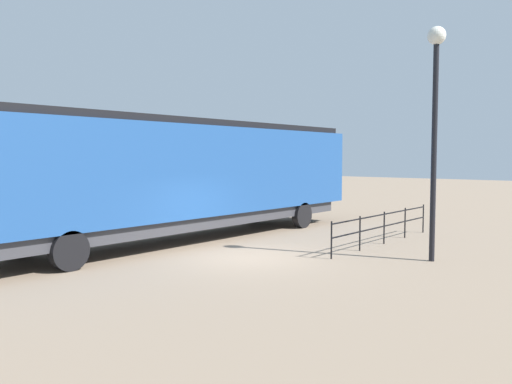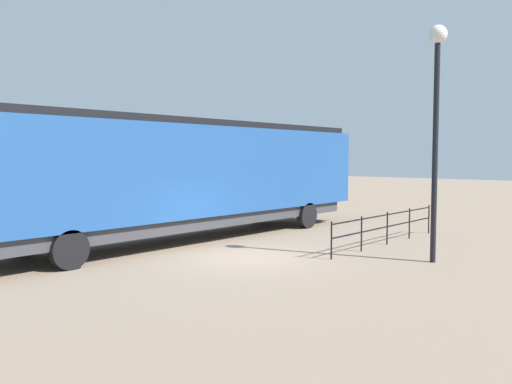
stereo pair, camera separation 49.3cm
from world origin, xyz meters
name	(u,v)px [view 1 (the left image)]	position (x,y,z in m)	size (l,w,h in m)	color
ground_plane	(247,257)	(0.00, 0.00, 0.00)	(120.00, 120.00, 0.00)	#84705B
locomotive	(196,173)	(-3.92, 1.62, 2.45)	(3.20, 17.28, 4.40)	navy
lamp_post	(435,98)	(4.59, 3.02, 4.78)	(0.53, 0.53, 6.81)	black
platform_fence	(384,223)	(2.13, 4.96, 0.74)	(0.05, 7.15, 1.14)	black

